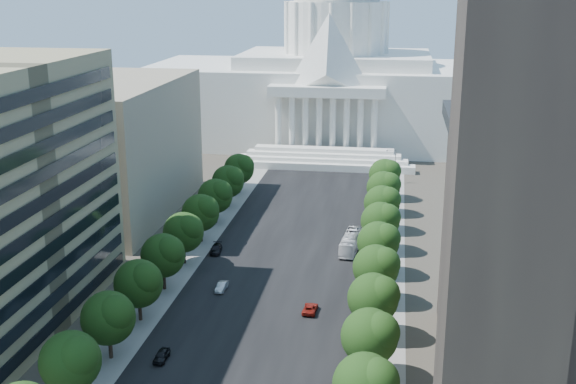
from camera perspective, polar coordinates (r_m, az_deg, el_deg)
The scene contains 33 objects.
road_asphalt at distance 150.39m, azimuth 0.40°, elevation -3.50°, with size 30.00×260.00×0.01m, color black.
sidewalk_left at distance 154.12m, azimuth -6.62°, elevation -3.12°, with size 8.00×260.00×0.02m, color gray.
sidewalk_right at distance 149.02m, azimuth 7.66°, elevation -3.85°, with size 8.00×260.00×0.02m, color gray.
capitol at distance 237.85m, azimuth 3.75°, elevation 8.77°, with size 120.00×56.00×73.00m.
office_block_left_far at distance 168.75m, azimuth -15.46°, elevation 3.40°, with size 38.00×52.00×30.00m, color gray.
tree_l_b at distance 94.18m, azimuth -16.70°, elevation -12.61°, with size 7.79×7.60×9.97m.
tree_l_c at distance 103.86m, azimuth -13.89°, elevation -9.55°, with size 7.79×7.60×9.97m.
tree_l_d at distance 113.99m, azimuth -11.62°, elevation -7.01°, with size 7.79×7.60×9.97m.
tree_l_e at distance 124.44m, azimuth -9.74°, elevation -4.89°, with size 7.79×7.60×9.97m.
tree_l_f at distance 135.16m, azimuth -8.16°, elevation -3.09°, with size 7.79×7.60×9.97m.
tree_l_g at distance 146.07m, azimuth -6.83°, elevation -1.55°, with size 7.79×7.60×9.97m.
tree_l_h at distance 157.14m, azimuth -5.68°, elevation -0.23°, with size 7.79×7.60×9.97m.
tree_l_i at distance 168.34m, azimuth -4.68°, elevation 0.91°, with size 7.79×7.60×9.97m.
tree_l_j at distance 179.65m, azimuth -3.81°, elevation 1.91°, with size 7.79×7.60×9.97m.
tree_r_b at distance 86.20m, azimuth 6.33°, elevation -14.84°, with size 7.79×7.60×9.97m.
tree_r_c at distance 96.69m, azimuth 6.65°, elevation -11.19°, with size 7.79×7.60×9.97m.
tree_r_d at distance 107.49m, azimuth 6.91°, elevation -8.26°, with size 7.79×7.60×9.97m.
tree_r_e at distance 118.52m, azimuth 7.12°, elevation -5.87°, with size 7.79×7.60×9.97m.
tree_r_f at distance 129.72m, azimuth 7.29°, elevation -3.89°, with size 7.79×7.60×9.97m.
tree_r_g at distance 141.06m, azimuth 7.43°, elevation -2.23°, with size 7.79×7.60×9.97m.
tree_r_h at distance 152.49m, azimuth 7.55°, elevation -0.81°, with size 7.79×7.60×9.97m.
tree_r_i at distance 164.01m, azimuth 7.66°, elevation 0.40°, with size 7.79×7.60×9.97m.
tree_r_j at distance 175.59m, azimuth 7.75°, elevation 1.46°, with size 7.79×7.60×9.97m.
streetlight_b at distance 96.25m, azimuth 7.57°, elevation -11.78°, with size 2.61×0.44×9.00m.
streetlight_c at distance 118.92m, azimuth 7.87°, elevation -6.15°, with size 2.61×0.44×9.00m.
streetlight_d at distance 142.38m, azimuth 8.07°, elevation -2.34°, with size 2.61×0.44×9.00m.
streetlight_e at distance 166.28m, azimuth 8.21°, elevation 0.38°, with size 2.61×0.44×9.00m.
streetlight_f at distance 190.47m, azimuth 8.31°, elevation 2.41°, with size 2.61×0.44×9.00m.
car_dark_a at distance 104.74m, azimuth -9.96°, elevation -12.62°, with size 1.61×4.01×1.37m, color black.
car_silver at distance 125.08m, azimuth -5.26°, elevation -7.46°, with size 1.44×4.12×1.36m, color #B8BAC1.
car_red at distance 116.85m, azimuth 1.76°, elevation -9.19°, with size 2.12×4.61×1.28m, color maroon.
car_dark_b at distance 141.89m, azimuth -5.71°, elevation -4.51°, with size 2.02×4.98×1.44m, color black.
city_bus at distance 142.59m, azimuth 4.99°, elevation -3.97°, with size 2.86×12.22×3.40m, color silver.
Camera 1 is at (20.33, -50.08, 50.82)m, focal length 45.00 mm.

